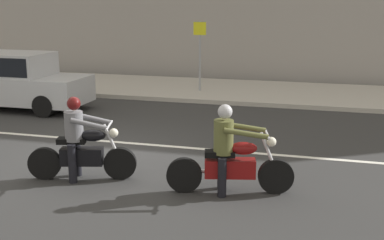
{
  "coord_description": "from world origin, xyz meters",
  "views": [
    {
      "loc": [
        4.75,
        -9.81,
        3.32
      ],
      "look_at": [
        2.15,
        -0.52,
        1.01
      ],
      "focal_mm": 47.86,
      "sensor_mm": 36.0,
      "label": 1
    }
  ],
  "objects_px": {
    "motorcycle_with_rider_olive": "(230,157)",
    "parked_sedan_silver": "(16,80)",
    "street_sign_post": "(200,49)",
    "motorcycle_with_rider_gray": "(81,146)"
  },
  "relations": [
    {
      "from": "motorcycle_with_rider_gray",
      "to": "parked_sedan_silver",
      "type": "height_order",
      "value": "parked_sedan_silver"
    },
    {
      "from": "parked_sedan_silver",
      "to": "street_sign_post",
      "type": "xyz_separation_m",
      "value": [
        4.79,
        3.82,
        0.73
      ]
    },
    {
      "from": "motorcycle_with_rider_olive",
      "to": "parked_sedan_silver",
      "type": "relative_size",
      "value": 0.51
    },
    {
      "from": "motorcycle_with_rider_gray",
      "to": "motorcycle_with_rider_olive",
      "type": "relative_size",
      "value": 0.91
    },
    {
      "from": "motorcycle_with_rider_olive",
      "to": "parked_sedan_silver",
      "type": "height_order",
      "value": "parked_sedan_silver"
    },
    {
      "from": "motorcycle_with_rider_gray",
      "to": "street_sign_post",
      "type": "relative_size",
      "value": 0.82
    },
    {
      "from": "motorcycle_with_rider_gray",
      "to": "parked_sedan_silver",
      "type": "bearing_deg",
      "value": 133.38
    },
    {
      "from": "parked_sedan_silver",
      "to": "street_sign_post",
      "type": "distance_m",
      "value": 6.17
    },
    {
      "from": "motorcycle_with_rider_gray",
      "to": "street_sign_post",
      "type": "distance_m",
      "value": 9.03
    },
    {
      "from": "motorcycle_with_rider_olive",
      "to": "parked_sedan_silver",
      "type": "distance_m",
      "value": 9.22
    }
  ]
}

